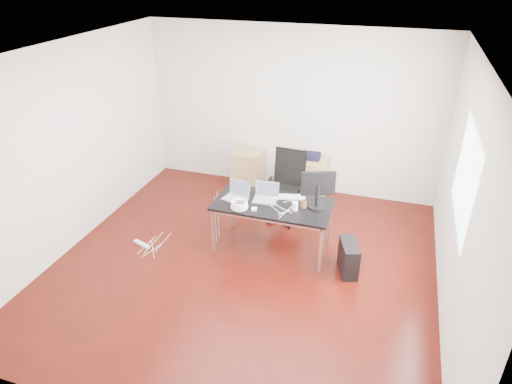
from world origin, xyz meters
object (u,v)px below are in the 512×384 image
(filing_cabinet_left, at_px, (248,169))
(office_chair, at_px, (287,182))
(filing_cabinet_right, at_px, (311,178))
(desk, at_px, (273,207))
(pc_tower, at_px, (349,258))

(filing_cabinet_left, bearing_deg, office_chair, -41.15)
(filing_cabinet_right, bearing_deg, office_chair, -106.65)
(office_chair, bearing_deg, filing_cabinet_left, 142.83)
(desk, height_order, office_chair, office_chair)
(office_chair, xyz_separation_m, filing_cabinet_left, (-0.91, 0.80, -0.26))
(desk, bearing_deg, filing_cabinet_right, 83.39)
(filing_cabinet_right, bearing_deg, desk, -96.61)
(desk, bearing_deg, pc_tower, -11.28)
(filing_cabinet_right, relative_size, pc_tower, 1.56)
(office_chair, xyz_separation_m, filing_cabinet_right, (0.24, 0.80, -0.26))
(office_chair, height_order, filing_cabinet_left, office_chair)
(filing_cabinet_left, distance_m, filing_cabinet_right, 1.15)
(office_chair, bearing_deg, pc_tower, -40.95)
(pc_tower, bearing_deg, desk, 150.03)
(desk, relative_size, filing_cabinet_left, 2.29)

